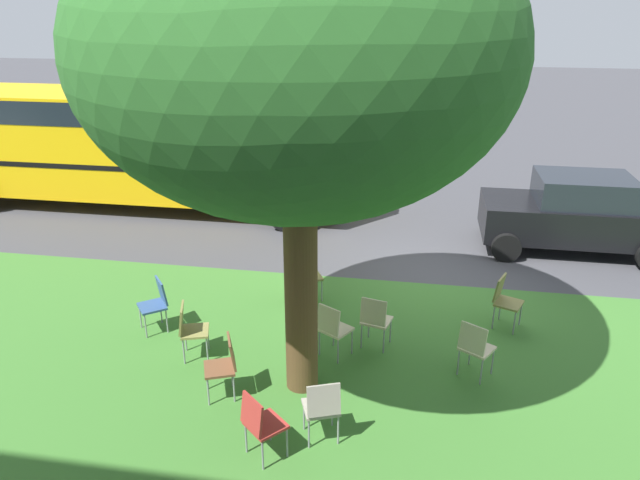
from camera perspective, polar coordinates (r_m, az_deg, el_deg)
The scene contains 15 objects.
ground at distance 11.66m, azimuth 11.39°, elevation -3.81°, with size 80.00×80.00×0.00m, color #424247.
grass_verge at distance 8.89m, azimuth 11.76°, elevation -12.80°, with size 48.00×6.00×0.01m, color #3D752D.
street_tree at distance 6.96m, azimuth -2.16°, elevation 17.43°, with size 5.05×5.05×6.34m.
chair_0 at distance 7.16m, azimuth -5.79°, elevation -17.05°, with size 0.59×0.59×0.88m.
chair_1 at distance 8.19m, azimuth -9.21°, elevation -11.60°, with size 0.55×0.54×0.88m.
chair_2 at distance 10.52m, azimuth -1.39°, elevation -3.21°, with size 0.56×0.56×0.88m.
chair_3 at distance 8.88m, azimuth 1.25°, elevation -8.35°, with size 0.57×0.57×0.88m.
chair_4 at distance 7.35m, azimuth 0.20°, elevation -15.71°, with size 0.54×0.54×0.88m.
chair_5 at distance 9.08m, azimuth -12.47°, elevation -8.19°, with size 0.53×0.52×0.88m.
chair_6 at distance 9.94m, azimuth -15.54°, elevation -5.69°, with size 0.59×0.58×0.88m.
chair_7 at distance 8.72m, azimuth 14.74°, elevation -9.82°, with size 0.57×0.58×0.88m.
chair_8 at distance 9.14m, azimuth 5.35°, elevation -7.52°, with size 0.50×0.51×0.88m.
chair_9 at distance 10.13m, azimuth 17.40°, elevation -5.36°, with size 0.55×0.54×0.88m.
parked_car at distance 13.63m, azimuth 23.34°, elevation 2.43°, with size 3.70×1.92×1.65m.
school_bus at distance 15.84m, azimuth -16.72°, elevation 9.39°, with size 10.40×2.80×2.88m.
Camera 1 is at (0.56, 10.50, 5.05)m, focal length 33.17 mm.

